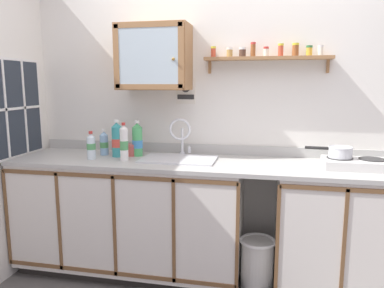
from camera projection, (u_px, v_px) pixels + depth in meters
The scene contains 19 objects.
back_wall at pixel (230, 117), 3.04m from camera, with size 3.94×0.07×2.48m.
lower_cabinet_run at pixel (131, 216), 2.99m from camera, with size 1.81×0.65×0.91m.
lower_cabinet_run_right at pixel (366, 234), 2.63m from camera, with size 1.27×0.65×0.91m.
countertop at pixel (224, 164), 2.76m from camera, with size 3.30×0.67×0.03m, color #B2B2AD.
backsplash at pixel (229, 150), 3.05m from camera, with size 3.30×0.02×0.08m, color #B2B2AD.
sink at pixel (179, 161), 2.87m from camera, with size 0.57×0.42×0.43m.
hot_plate_stove at pixel (356, 164), 2.56m from camera, with size 0.44×0.28×0.07m.
saucepan at pixel (339, 152), 2.59m from camera, with size 0.32×0.17×0.08m.
bottle_water_clear_0 at pixel (91, 146), 2.86m from camera, with size 0.07×0.07×0.22m.
bottle_soda_green_1 at pixel (137, 140), 2.98m from camera, with size 0.09×0.09×0.29m.
bottle_opaque_white_2 at pixel (124, 143), 2.79m from camera, with size 0.06×0.06×0.29m.
bottle_detergent_teal_3 at pixel (117, 140), 2.95m from camera, with size 0.08×0.08×0.30m.
bottle_water_blue_4 at pixel (104, 143), 3.03m from camera, with size 0.07×0.07×0.22m.
mug at pixel (131, 150), 2.99m from camera, with size 0.12×0.08×0.10m.
wall_cabinet at pixel (154, 57), 2.91m from camera, with size 0.57×0.32×0.51m.
spice_shelf at pixel (267, 56), 2.81m from camera, with size 0.97×0.14×0.23m.
warning_sign at pixel (186, 91), 3.05m from camera, with size 0.17×0.01×0.22m.
window at pixel (14, 109), 2.91m from camera, with size 0.03×0.67×0.79m.
trash_bin at pixel (257, 262), 2.75m from camera, with size 0.27×0.27×0.38m.
Camera 1 is at (0.32, -2.33, 1.53)m, focal length 34.30 mm.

